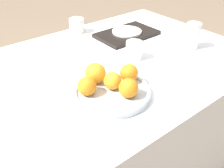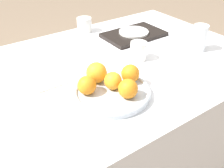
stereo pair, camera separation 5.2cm
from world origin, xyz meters
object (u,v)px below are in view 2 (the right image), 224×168
(water_glass, at_px, (199,38))
(orange_4, at_px, (113,81))
(cup_2, at_px, (84,25))
(cup_1, at_px, (138,51))
(napkin, at_px, (47,79))
(serving_tray, at_px, (134,35))
(orange_3, at_px, (96,73))
(side_plate, at_px, (134,32))
(orange_1, at_px, (128,89))
(fruit_platter, at_px, (112,92))
(orange_2, at_px, (87,85))
(orange_0, at_px, (130,74))

(water_glass, bearing_deg, orange_4, -174.00)
(orange_4, xyz_separation_m, cup_2, (0.22, 0.58, -0.01))
(cup_1, relative_size, napkin, 0.57)
(serving_tray, bearing_deg, water_glass, -64.82)
(orange_3, bearing_deg, side_plate, 34.96)
(water_glass, relative_size, napkin, 0.87)
(orange_1, height_order, serving_tray, orange_1)
(fruit_platter, relative_size, orange_3, 3.56)
(fruit_platter, height_order, orange_3, orange_3)
(orange_4, xyz_separation_m, side_plate, (0.40, 0.37, -0.03))
(serving_tray, bearing_deg, fruit_platter, -137.14)
(serving_tray, bearing_deg, orange_2, -145.24)
(orange_0, bearing_deg, cup_1, 42.05)
(side_plate, bearing_deg, cup_2, 130.34)
(orange_2, height_order, side_plate, orange_2)
(orange_2, distance_m, cup_1, 0.36)
(orange_3, distance_m, orange_4, 0.08)
(orange_1, xyz_separation_m, orange_2, (-0.10, 0.10, -0.00))
(side_plate, bearing_deg, cup_1, -124.75)
(orange_0, xyz_separation_m, napkin, (-0.25, 0.22, -0.05))
(napkin, bearing_deg, orange_0, -41.79)
(orange_2, bearing_deg, fruit_platter, -27.77)
(orange_4, bearing_deg, side_plate, 42.78)
(orange_0, height_order, orange_3, orange_3)
(orange_0, distance_m, orange_3, 0.13)
(cup_1, distance_m, cup_2, 0.43)
(cup_2, bearing_deg, fruit_platter, -111.18)
(orange_1, relative_size, serving_tray, 0.22)
(water_glass, height_order, cup_2, water_glass)
(fruit_platter, height_order, orange_0, orange_0)
(orange_2, height_order, water_glass, water_glass)
(fruit_platter, relative_size, napkin, 1.95)
(orange_3, height_order, napkin, orange_3)
(orange_3, xyz_separation_m, water_glass, (0.57, -0.02, 0.01))
(orange_1, xyz_separation_m, orange_4, (-0.01, 0.07, -0.00))
(cup_2, distance_m, napkin, 0.53)
(cup_1, bearing_deg, orange_2, -160.14)
(orange_3, xyz_separation_m, side_plate, (0.42, 0.30, -0.03))
(orange_3, height_order, side_plate, orange_3)
(orange_3, xyz_separation_m, cup_1, (0.27, 0.08, -0.02))
(water_glass, xyz_separation_m, cup_1, (-0.30, 0.09, -0.02))
(cup_2, bearing_deg, napkin, -136.75)
(orange_1, bearing_deg, serving_tray, 48.82)
(water_glass, height_order, napkin, water_glass)
(water_glass, bearing_deg, orange_3, 178.37)
(orange_1, distance_m, water_glass, 0.55)
(orange_4, bearing_deg, water_glass, 6.00)
(napkin, bearing_deg, orange_4, -53.04)
(orange_0, distance_m, orange_2, 0.18)
(orange_1, distance_m, orange_3, 0.15)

